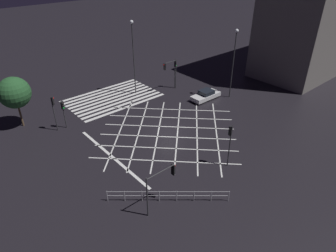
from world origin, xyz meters
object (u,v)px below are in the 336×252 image
(traffic_light_se_main, at_px, (54,107))
(traffic_light_sw_cross, at_px, (175,68))
(traffic_light_ne_main, at_px, (163,179))
(street_lamp_west, at_px, (133,47))
(traffic_light_se_cross, at_px, (63,109))
(street_tree_near, at_px, (14,93))
(street_lamp_east, at_px, (234,53))
(traffic_light_sw_main, at_px, (170,69))
(waiting_car, at_px, (206,95))
(traffic_light_median_north, at_px, (230,138))

(traffic_light_se_main, distance_m, traffic_light_sw_cross, 18.35)
(traffic_light_ne_main, distance_m, street_lamp_west, 22.95)
(traffic_light_ne_main, bearing_deg, street_lamp_west, 60.06)
(traffic_light_se_main, xyz_separation_m, traffic_light_se_cross, (-0.95, 0.19, -0.53))
(traffic_light_ne_main, relative_size, street_tree_near, 0.63)
(street_lamp_east, bearing_deg, traffic_light_se_cross, -18.30)
(traffic_light_sw_main, bearing_deg, traffic_light_ne_main, 47.52)
(traffic_light_se_cross, xyz_separation_m, street_lamp_east, (-21.00, 6.95, 3.78))
(traffic_light_se_main, bearing_deg, traffic_light_sw_cross, 0.96)
(traffic_light_ne_main, xyz_separation_m, street_tree_near, (4.21, -20.64, 1.41))
(street_lamp_east, distance_m, street_lamp_west, 13.41)
(traffic_light_se_main, height_order, street_lamp_west, street_lamp_west)
(traffic_light_ne_main, xyz_separation_m, street_lamp_east, (-20.46, -9.82, 3.44))
(traffic_light_se_cross, distance_m, street_tree_near, 5.62)
(traffic_light_sw_main, height_order, street_lamp_east, street_lamp_east)
(street_lamp_west, bearing_deg, traffic_light_se_cross, 13.44)
(street_tree_near, bearing_deg, street_lamp_west, 176.11)
(traffic_light_se_cross, height_order, traffic_light_ne_main, traffic_light_ne_main)
(traffic_light_sw_cross, distance_m, street_lamp_west, 7.07)
(traffic_light_ne_main, distance_m, street_lamp_east, 22.95)
(traffic_light_se_cross, bearing_deg, traffic_light_ne_main, 1.87)
(traffic_light_sw_main, height_order, street_tree_near, street_tree_near)
(traffic_light_sw_cross, relative_size, traffic_light_sw_main, 0.97)
(street_lamp_west, height_order, waiting_car, street_lamp_west)
(street_lamp_east, height_order, waiting_car, street_lamp_east)
(waiting_car, bearing_deg, traffic_light_sw_main, -72.43)
(street_lamp_west, bearing_deg, traffic_light_sw_cross, 157.31)
(street_tree_near, bearing_deg, traffic_light_median_north, 120.98)
(traffic_light_ne_main, distance_m, street_tree_near, 21.12)
(street_lamp_west, bearing_deg, waiting_car, 127.11)
(traffic_light_ne_main, xyz_separation_m, waiting_car, (-17.39, -11.52, -2.20))
(traffic_light_median_north, distance_m, traffic_light_se_cross, 18.79)
(traffic_light_median_north, xyz_separation_m, traffic_light_sw_main, (-7.51, -16.96, 0.13))
(traffic_light_median_north, height_order, traffic_light_ne_main, traffic_light_median_north)
(street_lamp_east, xyz_separation_m, waiting_car, (3.07, -1.71, -5.63))
(traffic_light_ne_main, bearing_deg, street_lamp_east, 25.64)
(traffic_light_median_north, bearing_deg, street_lamp_west, -9.21)
(street_lamp_west, bearing_deg, street_tree_near, -3.89)
(traffic_light_se_cross, distance_m, street_lamp_east, 22.44)
(traffic_light_se_cross, bearing_deg, street_lamp_east, 71.70)
(traffic_light_sw_main, relative_size, street_lamp_east, 0.47)
(traffic_light_sw_main, relative_size, street_tree_near, 0.74)
(traffic_light_se_main, distance_m, traffic_light_sw_main, 17.13)
(traffic_light_sw_main, xyz_separation_m, street_lamp_west, (4.35, -2.52, 3.50))
(traffic_light_se_cross, height_order, traffic_light_sw_cross, traffic_light_sw_cross)
(traffic_light_median_north, relative_size, street_tree_near, 0.73)
(street_lamp_east, relative_size, street_lamp_west, 0.92)
(traffic_light_sw_main, relative_size, street_lamp_west, 0.44)
(traffic_light_se_cross, xyz_separation_m, street_lamp_west, (-11.83, -2.83, 4.28))
(traffic_light_se_cross, bearing_deg, street_lamp_west, 103.44)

